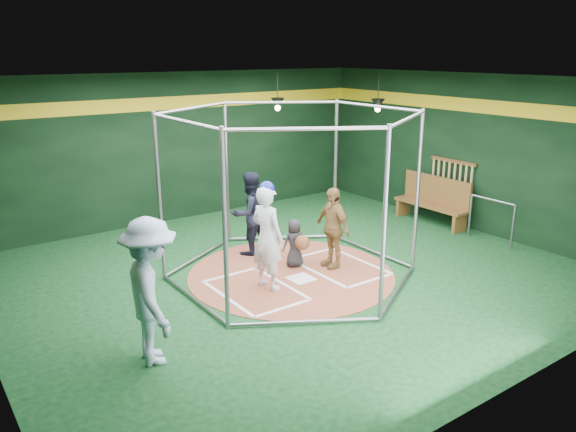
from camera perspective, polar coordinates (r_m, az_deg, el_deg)
room_shell at (r=9.88m, az=0.31°, el=3.51°), size 10.10×9.10×3.53m
clay_disc at (r=10.41m, az=0.32°, el=-5.91°), size 3.80×3.80×0.01m
home_plate at (r=10.18m, az=1.32°, el=-6.37°), size 0.43×0.43×0.01m
batter_box_left at (r=9.73m, az=-3.38°, el=-7.54°), size 1.17×1.77×0.01m
batter_box_right at (r=10.78m, az=5.22°, el=-5.12°), size 1.17×1.77×0.01m
batting_cage at (r=9.94m, az=0.34°, el=2.08°), size 4.05×4.67×3.00m
bat_rack at (r=13.69m, az=16.27°, el=3.51°), size 0.07×1.25×0.98m
pendant_lamp_near at (r=13.89m, az=-1.05°, el=11.41°), size 0.34×0.34×0.90m
pendant_lamp_far at (r=13.80m, az=9.11°, el=11.18°), size 0.34×0.34×0.90m
batter_figure at (r=9.52m, az=-2.12°, el=-2.05°), size 0.57×0.74×1.89m
visitor_leopard at (r=10.54m, az=4.55°, el=-1.17°), size 0.41×0.92×1.54m
catcher_figure at (r=10.59m, az=0.77°, el=-2.74°), size 0.50×0.58×0.92m
umpire at (r=11.21m, az=-3.91°, el=0.28°), size 0.86×0.69×1.68m
bystander_blue at (r=7.51m, az=-13.74°, el=-7.46°), size 0.96×1.39×1.98m
dugout_bench at (r=13.73m, az=14.56°, el=1.63°), size 0.45×1.93×1.12m
steel_railing at (r=12.70m, az=19.96°, el=0.26°), size 0.05×1.11×0.96m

